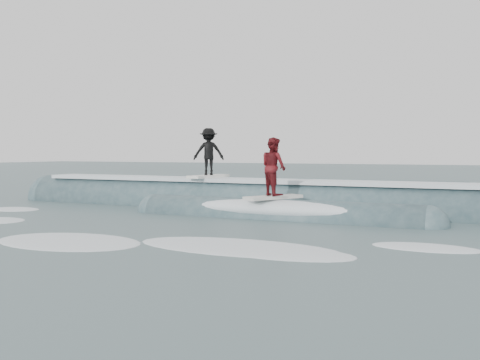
% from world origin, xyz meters
% --- Properties ---
extents(ground, '(160.00, 160.00, 0.00)m').
position_xyz_m(ground, '(0.00, 0.00, 0.00)').
color(ground, '#3A5255').
rests_on(ground, ground).
extents(breaking_wave, '(21.32, 3.81, 2.06)m').
position_xyz_m(breaking_wave, '(0.36, 4.99, 0.05)').
color(breaking_wave, '#324C55').
rests_on(breaking_wave, ground).
extents(surfer_black, '(1.31, 2.06, 1.86)m').
position_xyz_m(surfer_black, '(-1.78, 5.44, 2.01)').
color(surfer_black, white).
rests_on(surfer_black, ground).
extents(surfer_red, '(1.45, 2.02, 1.92)m').
position_xyz_m(surfer_red, '(1.72, 3.24, 1.53)').
color(surfer_red, silver).
rests_on(surfer_red, ground).
extents(whitewater, '(16.45, 6.24, 0.10)m').
position_xyz_m(whitewater, '(0.73, -1.51, 0.00)').
color(whitewater, white).
rests_on(whitewater, ground).
extents(far_swells, '(35.12, 8.65, 0.80)m').
position_xyz_m(far_swells, '(-1.61, 17.65, 0.00)').
color(far_swells, '#324C55').
rests_on(far_swells, ground).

